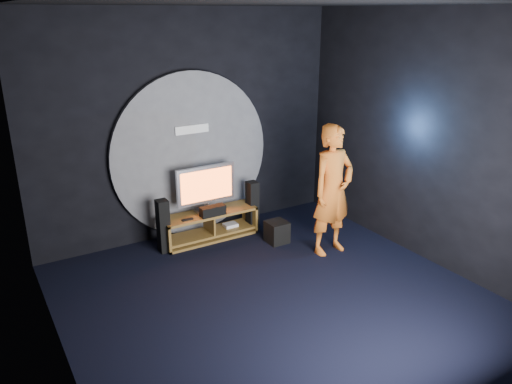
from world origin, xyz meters
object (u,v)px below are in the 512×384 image
media_console (210,227)px  tv (206,187)px  player (333,190)px  subwoofer (277,232)px  tower_speaker_right (252,206)px  tower_speaker_left (163,226)px

media_console → tv: size_ratio=1.58×
player → subwoofer: bearing=124.0°
tower_speaker_right → player: 1.54m
tv → tower_speaker_left: 0.91m
tower_speaker_left → tower_speaker_right: 1.56m
tower_speaker_right → media_console: bearing=178.0°
tv → subwoofer: 1.31m
subwoofer → media_console: bearing=141.8°
media_console → tv: (-0.01, 0.07, 0.66)m
player → tv: bearing=130.5°
tv → tower_speaker_right: tv is taller
subwoofer → player: player is taller
subwoofer → player: bearing=-52.0°
tower_speaker_left → media_console: bearing=4.4°
tower_speaker_left → subwoofer: tower_speaker_left is taller
subwoofer → tv: bearing=139.3°
media_console → subwoofer: 1.07m
tower_speaker_left → tower_speaker_right: (1.56, 0.03, 0.00)m
media_console → tower_speaker_right: tower_speaker_right is taller
tower_speaker_right → player: (0.59, -1.30, 0.56)m
media_console → tower_speaker_right: (0.77, -0.03, 0.22)m
tower_speaker_right → subwoofer: 0.68m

